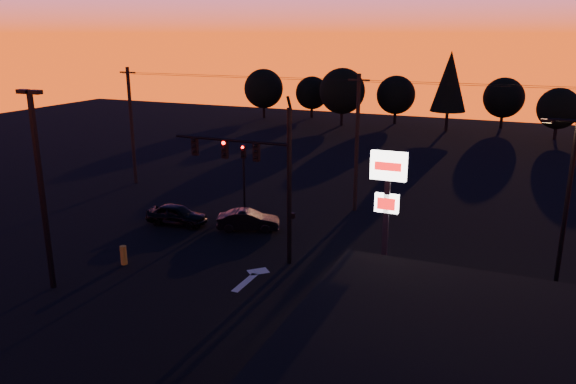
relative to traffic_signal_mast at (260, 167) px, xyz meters
name	(u,v)px	position (x,y,z in m)	size (l,w,h in m)	color
ground	(226,289)	(0.10, -3.99, -4.94)	(120.00, 120.00, 0.00)	black
lane_arrow	(252,277)	(0.60, -2.33, -4.93)	(1.20, 3.10, 0.01)	beige
traffic_signal_mast	(260,167)	(0.00, 0.00, 0.00)	(6.79, 0.52, 8.58)	black
secondary_signal	(244,167)	(-4.90, 7.49, -2.07)	(0.30, 0.31, 4.35)	black
parking_lot_light	(40,178)	(-7.40, -6.99, 0.33)	(1.25, 0.30, 9.14)	black
pylon_sign	(387,196)	(7.10, -2.49, -0.02)	(1.50, 0.28, 6.80)	black
streetlight	(565,201)	(14.01, 1.51, -0.52)	(1.55, 0.35, 8.00)	black
utility_pole_0	(132,125)	(-15.90, 10.01, -0.34)	(1.40, 0.26, 9.00)	black
utility_pole_1	(357,143)	(2.10, 10.01, -0.34)	(1.40, 0.26, 9.00)	black
power_wires	(359,81)	(2.10, 10.01, 3.63)	(36.00, 1.22, 0.07)	black
bollard	(124,255)	(-6.13, -3.49, -4.44)	(0.33, 0.33, 1.00)	#A97C19
tree_0	(264,89)	(-21.90, 46.01, -0.88)	(5.36, 5.36, 6.74)	black
tree_1	(312,93)	(-15.90, 49.01, -1.50)	(4.54, 4.54, 5.71)	black
tree_2	(342,91)	(-9.90, 44.01, -0.57)	(5.77, 5.78, 7.26)	black
tree_3	(396,95)	(-3.90, 48.01, -1.19)	(4.95, 4.95, 6.22)	black
tree_4	(450,81)	(3.10, 45.01, 0.99)	(4.18, 4.18, 9.50)	black
tree_5	(504,98)	(9.10, 50.01, -1.19)	(4.95, 4.95, 6.22)	black
tree_6	(558,109)	(15.10, 44.01, -1.50)	(4.54, 4.54, 5.71)	black
car_left	(177,215)	(-7.18, 2.83, -4.29)	(1.52, 3.79, 1.29)	black
car_mid	(248,220)	(-2.65, 3.69, -4.33)	(1.29, 3.71, 1.22)	black
suv_parked	(445,367)	(10.47, -7.44, -4.32)	(2.06, 4.46, 1.24)	black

